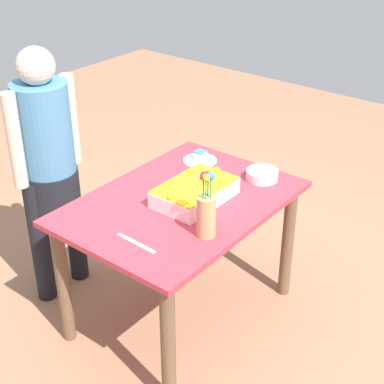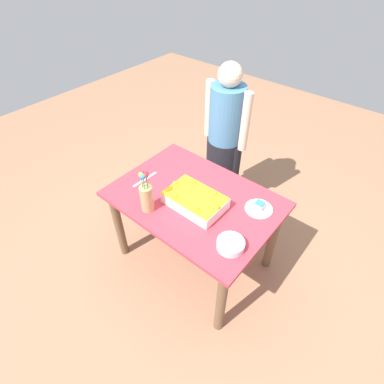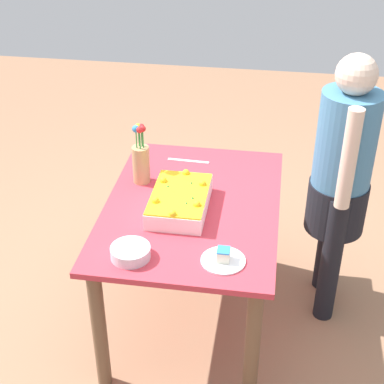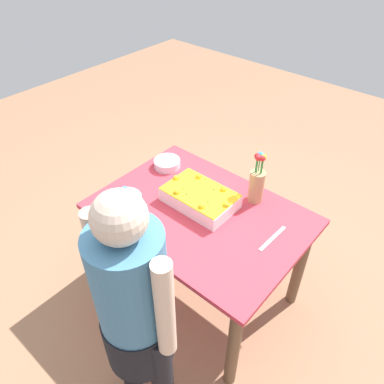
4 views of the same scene
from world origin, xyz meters
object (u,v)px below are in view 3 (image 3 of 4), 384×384
(sheet_cake, at_px, (180,201))
(fruit_bowl, at_px, (131,252))
(person_standing, at_px, (341,174))
(cake_knife, at_px, (188,161))
(flower_vase, at_px, (141,160))
(serving_plate_with_slice, at_px, (223,258))

(sheet_cake, bearing_deg, fruit_bowl, -19.72)
(person_standing, bearing_deg, sheet_cake, 20.85)
(cake_knife, relative_size, person_standing, 0.16)
(cake_knife, xyz_separation_m, flower_vase, (0.25, -0.21, 0.13))
(serving_plate_with_slice, bearing_deg, flower_vase, -140.28)
(serving_plate_with_slice, bearing_deg, sheet_cake, -145.59)
(flower_vase, distance_m, fruit_bowl, 0.66)
(serving_plate_with_slice, relative_size, fruit_bowl, 1.12)
(fruit_bowl, bearing_deg, serving_plate_with_slice, 94.84)
(serving_plate_with_slice, distance_m, person_standing, 0.87)
(flower_vase, height_order, person_standing, person_standing)
(person_standing, bearing_deg, flower_vase, 3.94)
(flower_vase, bearing_deg, fruit_bowl, 8.68)
(fruit_bowl, relative_size, person_standing, 0.12)
(cake_knife, bearing_deg, person_standing, -10.31)
(sheet_cake, height_order, serving_plate_with_slice, sheet_cake)
(cake_knife, xyz_separation_m, person_standing, (0.18, 0.83, 0.10))
(fruit_bowl, bearing_deg, person_standing, 127.25)
(cake_knife, height_order, person_standing, person_standing)
(sheet_cake, relative_size, cake_knife, 1.79)
(sheet_cake, bearing_deg, flower_vase, -133.04)
(sheet_cake, xyz_separation_m, flower_vase, (-0.23, -0.25, 0.08))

